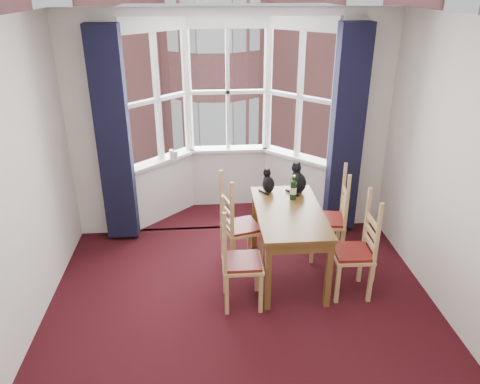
{
  "coord_description": "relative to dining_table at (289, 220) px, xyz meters",
  "views": [
    {
      "loc": [
        -0.33,
        -3.38,
        3.06
      ],
      "look_at": [
        0.02,
        1.05,
        1.05
      ],
      "focal_mm": 35.0,
      "sensor_mm": 36.0,
      "label": 1
    }
  ],
  "objects": [
    {
      "name": "floor",
      "position": [
        -0.55,
        -1.07,
        -0.69
      ],
      "size": [
        4.5,
        4.5,
        0.0
      ],
      "primitive_type": "plane",
      "color": "black",
      "rests_on": "ground"
    },
    {
      "name": "ceiling",
      "position": [
        -0.55,
        -1.07,
        2.11
      ],
      "size": [
        4.5,
        4.5,
        0.0
      ],
      "primitive_type": "plane",
      "rotation": [
        3.14,
        0.0,
        0.0
      ],
      "color": "white",
      "rests_on": "floor"
    },
    {
      "name": "wall_back_pier_left",
      "position": [
        -2.2,
        1.18,
        0.71
      ],
      "size": [
        0.7,
        0.12,
        2.8
      ],
      "primitive_type": "cube",
      "color": "silver",
      "rests_on": "floor"
    },
    {
      "name": "wall_back_pier_right",
      "position": [
        1.1,
        1.18,
        0.71
      ],
      "size": [
        0.7,
        0.12,
        2.8
      ],
      "primitive_type": "cube",
      "color": "silver",
      "rests_on": "floor"
    },
    {
      "name": "bay_window",
      "position": [
        -0.55,
        1.68,
        0.71
      ],
      "size": [
        2.76,
        0.94,
        2.8
      ],
      "color": "white",
      "rests_on": "floor"
    },
    {
      "name": "curtain_left",
      "position": [
        -1.97,
        1.0,
        0.66
      ],
      "size": [
        0.38,
        0.22,
        2.6
      ],
      "primitive_type": "cube",
      "color": "black",
      "rests_on": "floor"
    },
    {
      "name": "curtain_right",
      "position": [
        0.87,
        1.0,
        0.66
      ],
      "size": [
        0.38,
        0.22,
        2.6
      ],
      "primitive_type": "cube",
      "color": "black",
      "rests_on": "floor"
    },
    {
      "name": "dining_table",
      "position": [
        0.0,
        0.0,
        0.0
      ],
      "size": [
        0.71,
        1.33,
        0.8
      ],
      "color": "brown",
      "rests_on": "floor"
    },
    {
      "name": "chair_left_near",
      "position": [
        -0.64,
        -0.48,
        -0.22
      ],
      "size": [
        0.4,
        0.42,
        0.92
      ],
      "color": "tan",
      "rests_on": "floor"
    },
    {
      "name": "chair_left_far",
      "position": [
        -0.58,
        0.23,
        -0.22
      ],
      "size": [
        0.5,
        0.51,
        0.92
      ],
      "color": "tan",
      "rests_on": "floor"
    },
    {
      "name": "chair_right_near",
      "position": [
        0.69,
        -0.39,
        -0.22
      ],
      "size": [
        0.41,
        0.43,
        0.92
      ],
      "color": "tan",
      "rests_on": "floor"
    },
    {
      "name": "chair_right_far",
      "position": [
        0.62,
        0.33,
        -0.22
      ],
      "size": [
        0.46,
        0.48,
        0.92
      ],
      "color": "tan",
      "rests_on": "floor"
    },
    {
      "name": "cat_left",
      "position": [
        -0.16,
        0.53,
        0.21
      ],
      "size": [
        0.17,
        0.22,
        0.28
      ],
      "color": "black",
      "rests_on": "dining_table"
    },
    {
      "name": "cat_right",
      "position": [
        0.18,
        0.5,
        0.24
      ],
      "size": [
        0.22,
        0.28,
        0.35
      ],
      "color": "black",
      "rests_on": "dining_table"
    },
    {
      "name": "wine_bottle",
      "position": [
        0.09,
        0.29,
        0.24
      ],
      "size": [
        0.07,
        0.07,
        0.29
      ],
      "color": "black",
      "rests_on": "dining_table"
    },
    {
      "name": "candle_tall",
      "position": [
        -1.34,
        1.53,
        0.24
      ],
      "size": [
        0.06,
        0.06,
        0.13
      ],
      "primitive_type": "cylinder",
      "color": "white",
      "rests_on": "bay_window"
    },
    {
      "name": "candle_short",
      "position": [
        -1.29,
        1.56,
        0.23
      ],
      "size": [
        0.06,
        0.06,
        0.1
      ],
      "primitive_type": "cylinder",
      "color": "white",
      "rests_on": "bay_window"
    },
    {
      "name": "street",
      "position": [
        -0.55,
        31.18,
        -6.69
      ],
      "size": [
        80.0,
        80.0,
        0.0
      ],
      "primitive_type": "plane",
      "color": "#333335",
      "rests_on": "ground"
    },
    {
      "name": "tenement_building",
      "position": [
        -0.55,
        12.94,
        0.91
      ],
      "size": [
        18.4,
        7.8,
        15.2
      ],
      "color": "#93504C",
      "rests_on": "street"
    }
  ]
}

